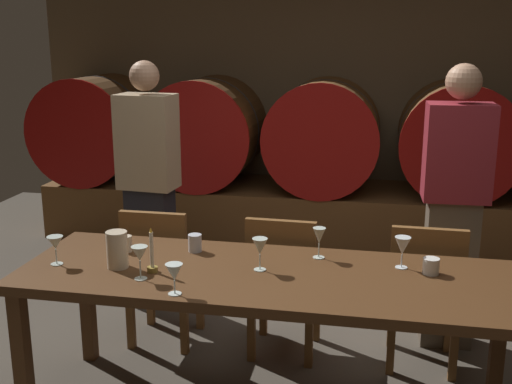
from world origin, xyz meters
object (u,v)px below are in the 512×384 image
object	(u,v)px
chair_right	(425,289)
cup_center	(195,243)
wine_glass_left	(140,255)
wine_glass_center_left	(174,273)
chair_left	(161,270)
wine_barrel_left	(207,131)
cup_left	(126,244)
wine_glass_far_left	(55,244)
chair_center	(283,279)
wine_glass_far_right	(402,246)
candle_center	(152,259)
wine_barrel_far_left	(97,128)
guest_left	(149,184)
wine_glass_right	(319,237)
pitcher	(117,250)
cup_right	(431,266)
dining_table	(269,287)
wine_barrel_right	(457,139)
wine_glass_center_right	(260,247)
guest_right	(454,206)
wine_barrel_center	(324,135)

from	to	relation	value
chair_right	cup_center	distance (m)	1.32
wine_glass_left	wine_glass_center_left	size ratio (longest dim) A/B	1.14
chair_left	wine_barrel_left	bearing A→B (deg)	-82.14
cup_left	chair_right	bearing A→B (deg)	16.40
wine_barrel_left	wine_glass_far_left	distance (m)	2.92
chair_center	wine_glass_far_right	bearing A→B (deg)	148.82
candle_center	cup_center	size ratio (longest dim) A/B	2.41
wine_barrel_far_left	guest_left	xyz separation A→B (m)	(1.14, -1.64, -0.11)
wine_glass_far_left	cup_left	size ratio (longest dim) A/B	1.73
candle_center	wine_glass_right	size ratio (longest dim) A/B	1.40
guest_left	cup_center	bearing A→B (deg)	127.69
wine_glass_left	wine_glass_right	world-z (taller)	same
wine_glass_center_left	cup_left	distance (m)	0.65
pitcher	cup_right	bearing A→B (deg)	8.18
dining_table	pitcher	distance (m)	0.76
wine_barrel_right	wine_glass_far_right	distance (m)	2.67
chair_left	candle_center	world-z (taller)	candle_center
wine_glass_center_right	cup_left	size ratio (longest dim) A/B	1.91
wine_glass_center_left	chair_left	bearing A→B (deg)	113.59
wine_barrel_far_left	guest_right	size ratio (longest dim) A/B	0.58
wine_barrel_left	chair_left	world-z (taller)	wine_barrel_left
wine_glass_center_right	wine_glass_far_right	xyz separation A→B (m)	(0.68, 0.17, -0.01)
wine_barrel_right	guest_right	distance (m)	1.85
guest_left	cup_right	world-z (taller)	guest_left
wine_glass_left	cup_right	world-z (taller)	wine_glass_left
chair_right	guest_right	world-z (taller)	guest_right
wine_barrel_far_left	cup_right	size ratio (longest dim) A/B	12.59
wine_barrel_left	wine_glass_far_left	world-z (taller)	wine_barrel_left
wine_barrel_center	wine_glass_left	size ratio (longest dim) A/B	6.15
wine_barrel_left	wine_barrel_center	world-z (taller)	same
candle_center	wine_glass_far_left	size ratio (longest dim) A/B	1.53
dining_table	chair_center	size ratio (longest dim) A/B	2.77
wine_barrel_right	chair_left	world-z (taller)	wine_barrel_right
wine_barrel_far_left	cup_left	size ratio (longest dim) A/B	11.73
wine_glass_far_right	cup_center	world-z (taller)	wine_glass_far_right
guest_right	cup_left	size ratio (longest dim) A/B	20.34
chair_left	wine_glass_center_right	xyz separation A→B (m)	(0.73, -0.59, 0.39)
chair_left	cup_center	bearing A→B (deg)	130.85
wine_glass_center_right	wine_glass_right	xyz separation A→B (m)	(0.26, 0.23, -0.00)
pitcher	wine_glass_far_right	bearing A→B (deg)	11.10
wine_barrel_center	candle_center	xyz separation A→B (m)	(-0.55, -2.92, -0.16)
wine_glass_right	wine_glass_far_right	world-z (taller)	wine_glass_right
wine_barrel_center	chair_right	bearing A→B (deg)	-70.34
cup_left	guest_right	bearing A→B (deg)	25.39
wine_barrel_center	chair_right	world-z (taller)	wine_barrel_center
wine_barrel_right	wine_glass_right	distance (m)	2.72
guest_right	cup_left	world-z (taller)	guest_right
wine_glass_left	cup_right	size ratio (longest dim) A/B	2.05
wine_barrel_right	candle_center	xyz separation A→B (m)	(-1.68, -2.92, -0.16)
wine_glass_left	wine_glass_center_left	bearing A→B (deg)	-32.73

